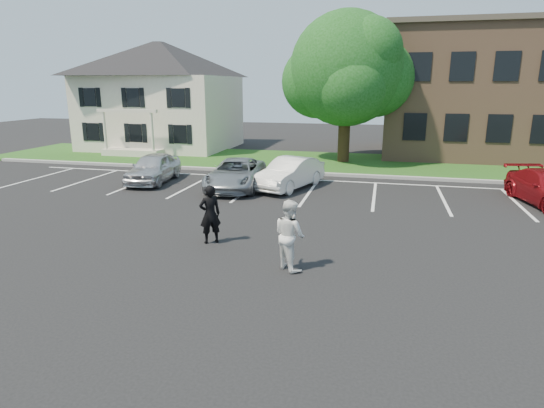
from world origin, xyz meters
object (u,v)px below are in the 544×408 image
object	(u,v)px
house	(161,96)
man_white_shirt	(290,235)
car_silver_minivan	(236,174)
tree	(348,72)
car_white_sedan	(290,173)
car_silver_west	(153,168)
man_black_suit	(210,214)

from	to	relation	value
house	man_white_shirt	distance (m)	25.01
house	car_silver_minivan	distance (m)	15.65
house	man_white_shirt	xyz separation A→B (m)	(13.86, -20.61, -2.92)
tree	car_white_sedan	bearing A→B (deg)	-102.95
house	tree	xyz separation A→B (m)	(13.80, -3.47, 1.52)
man_white_shirt	car_white_sedan	world-z (taller)	man_white_shirt
house	car_silver_minivan	size ratio (longest dim) A/B	2.15
tree	car_silver_west	xyz separation A→B (m)	(-8.53, -8.13, -4.64)
man_white_shirt	house	bearing A→B (deg)	-14.28
house	tree	distance (m)	14.31
house	man_black_suit	size ratio (longest dim) A/B	5.82
house	car_silver_west	size ratio (longest dim) A/B	2.48
man_black_suit	man_white_shirt	distance (m)	3.03
tree	car_silver_minivan	size ratio (longest dim) A/B	1.83
car_silver_minivan	house	bearing A→B (deg)	123.15
man_white_shirt	car_silver_minivan	distance (m)	9.65
tree	man_black_suit	bearing A→B (deg)	-99.48
tree	car_silver_west	size ratio (longest dim) A/B	2.12
car_silver_minivan	car_white_sedan	size ratio (longest dim) A/B	1.14
car_silver_minivan	car_white_sedan	xyz separation A→B (m)	(2.40, 0.60, 0.03)
house	man_black_suit	distance (m)	22.43
tree	man_white_shirt	world-z (taller)	tree
man_black_suit	car_white_sedan	distance (m)	7.91
house	car_silver_minivan	bearing A→B (deg)	-51.29
car_silver_minivan	car_white_sedan	distance (m)	2.47
man_white_shirt	car_silver_minivan	xyz separation A→B (m)	(-4.27, 8.65, -0.25)
tree	car_silver_minivan	world-z (taller)	tree
man_black_suit	tree	bearing A→B (deg)	-135.81
car_silver_west	tree	bearing A→B (deg)	37.71
man_white_shirt	car_silver_west	bearing A→B (deg)	-4.59
car_silver_minivan	car_white_sedan	world-z (taller)	car_white_sedan
house	man_white_shirt	world-z (taller)	house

